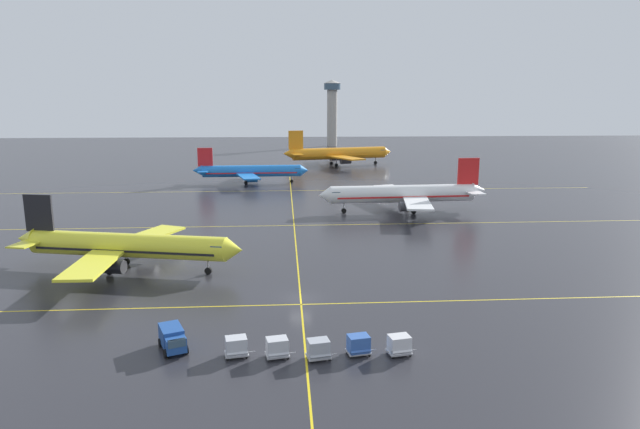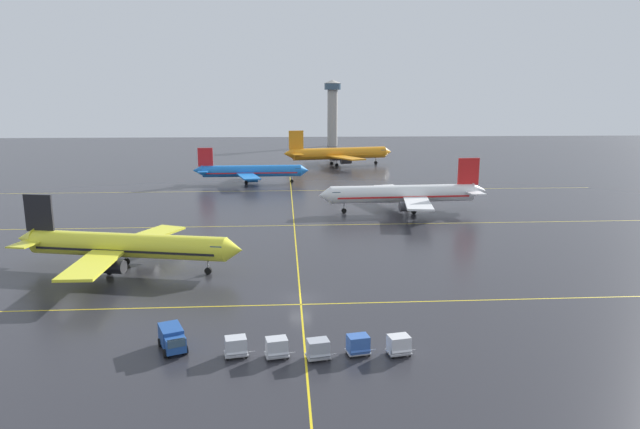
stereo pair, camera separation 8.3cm
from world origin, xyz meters
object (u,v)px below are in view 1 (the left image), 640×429
object	(u,v)px
airliner_front_gate	(125,246)
control_tower	(332,107)
airliner_second_row	(404,194)
baggage_cart_row_fourth	(359,345)
airliner_third_row	(250,171)
baggage_cart_row_second	(277,347)
baggage_cart_row_leftmost	(236,346)
airliner_far_left_stand	(338,154)
baggage_cart_row_fifth	(399,345)
service_truck_red_van	(173,338)
baggage_cart_row_middle	(319,349)

from	to	relation	value
airliner_front_gate	control_tower	distance (m)	217.86
control_tower	airliner_second_row	bearing A→B (deg)	-90.02
airliner_front_gate	baggage_cart_row_fourth	bearing A→B (deg)	-44.24
airliner_third_row	baggage_cart_row_second	bearing A→B (deg)	-85.44
baggage_cart_row_leftmost	baggage_cart_row_fourth	xyz separation A→B (m)	(11.15, -0.34, 0.00)
airliner_third_row	baggage_cart_row_leftmost	distance (m)	108.43
airliner_far_left_stand	airliner_third_row	bearing A→B (deg)	-124.88
baggage_cart_row_second	baggage_cart_row_fifth	size ratio (longest dim) A/B	1.00
baggage_cart_row_fourth	control_tower	size ratio (longest dim) A/B	0.08
airliner_far_left_stand	service_truck_red_van	xyz separation A→B (m)	(-30.16, -148.16, -3.20)
baggage_cart_row_fifth	baggage_cart_row_middle	bearing A→B (deg)	-177.01
airliner_second_row	baggage_cart_row_second	xyz separation A→B (m)	(-25.97, -65.58, -2.81)
service_truck_red_van	baggage_cart_row_fourth	bearing A→B (deg)	-7.13
airliner_third_row	baggage_cart_row_middle	world-z (taller)	airliner_third_row
service_truck_red_van	airliner_far_left_stand	bearing A→B (deg)	78.49
airliner_front_gate	control_tower	xyz separation A→B (m)	(47.04, 212.10, 16.23)
service_truck_red_van	baggage_cart_row_middle	distance (m)	13.79
airliner_front_gate	service_truck_red_van	xyz separation A→B (m)	(11.22, -25.54, -2.32)
airliner_second_row	baggage_cart_row_middle	world-z (taller)	airliner_second_row
baggage_cart_row_leftmost	baggage_cart_row_middle	distance (m)	7.50
baggage_cart_row_leftmost	baggage_cart_row_fifth	bearing A→B (deg)	-2.42
airliner_third_row	service_truck_red_van	xyz separation A→B (m)	(-1.10, -106.47, -2.29)
baggage_cart_row_second	baggage_cart_row_leftmost	bearing A→B (deg)	173.19
baggage_cart_row_middle	baggage_cart_row_fifth	bearing A→B (deg)	2.99
baggage_cart_row_second	airliner_far_left_stand	bearing A→B (deg)	82.28
airliner_front_gate	baggage_cart_row_second	distance (m)	34.92
service_truck_red_van	control_tower	xyz separation A→B (m)	(35.83, 237.63, 18.55)
baggage_cart_row_second	baggage_cart_row_fourth	xyz separation A→B (m)	(7.44, 0.11, 0.00)
baggage_cart_row_leftmost	airliner_second_row	bearing A→B (deg)	65.49
baggage_cart_row_leftmost	baggage_cart_row_fourth	size ratio (longest dim) A/B	1.00
service_truck_red_van	baggage_cart_row_fourth	world-z (taller)	service_truck_red_van
baggage_cart_row_second	control_tower	bearing A→B (deg)	83.80
airliner_second_row	baggage_cart_row_fifth	bearing A→B (deg)	-102.70
baggage_cart_row_second	airliner_front_gate	bearing A→B (deg)	127.06
baggage_cart_row_middle	airliner_far_left_stand	bearing A→B (deg)	83.70
baggage_cart_row_fourth	baggage_cart_row_middle	bearing A→B (deg)	-169.62
baggage_cart_row_second	baggage_cart_row_middle	world-z (taller)	same
airliner_far_left_stand	baggage_cart_row_middle	world-z (taller)	airliner_far_left_stand
service_truck_red_van	baggage_cart_row_leftmost	xyz separation A→B (m)	(6.06, -1.82, -0.17)
airliner_third_row	baggage_cart_row_fourth	xyz separation A→B (m)	(16.11, -108.62, -2.46)
airliner_second_row	control_tower	bearing A→B (deg)	89.98
airliner_far_left_stand	baggage_cart_row_fifth	distance (m)	150.92
baggage_cart_row_fifth	baggage_cart_row_fourth	bearing A→B (deg)	175.50
airliner_far_left_stand	airliner_front_gate	bearing A→B (deg)	-108.65
service_truck_red_van	control_tower	distance (m)	241.03
airliner_far_left_stand	baggage_cart_row_fifth	xyz separation A→B (m)	(-9.23, -150.60, -3.38)
service_truck_red_van	baggage_cart_row_second	size ratio (longest dim) A/B	1.57
airliner_third_row	control_tower	xyz separation A→B (m)	(34.72, 131.16, 16.26)
baggage_cart_row_fourth	airliner_second_row	bearing A→B (deg)	74.19
baggage_cart_row_second	baggage_cart_row_middle	distance (m)	3.76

